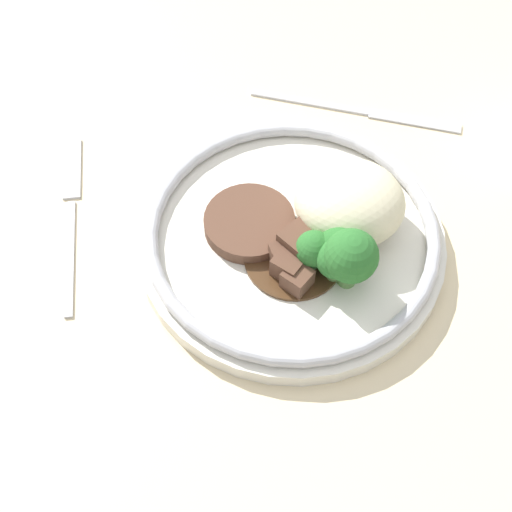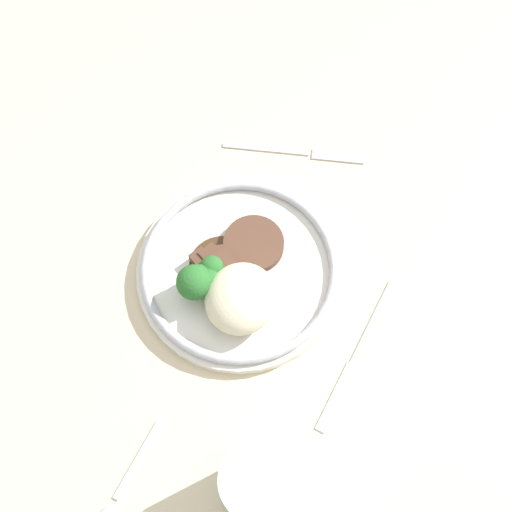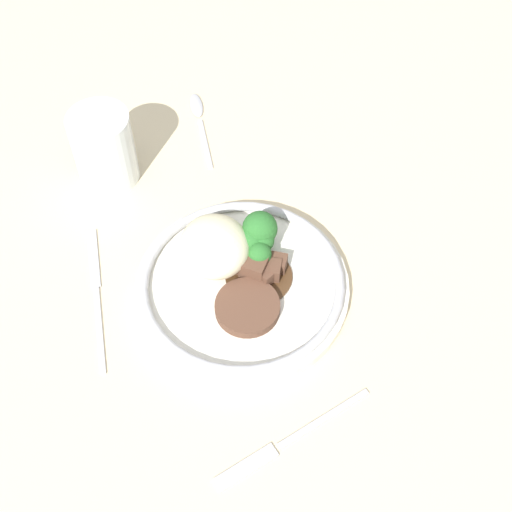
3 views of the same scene
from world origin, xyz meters
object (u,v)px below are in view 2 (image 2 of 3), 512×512
(juice_glass, at_px, (258,486))
(plate, at_px, (237,275))
(fork, at_px, (308,153))
(knife, at_px, (354,360))
(spoon, at_px, (109,509))

(juice_glass, bearing_deg, plate, -151.38)
(fork, relative_size, knife, 0.91)
(plate, relative_size, knife, 1.24)
(plate, xyz_separation_m, spoon, (0.31, -0.02, -0.02))
(plate, height_order, spoon, plate)
(fork, bearing_deg, spoon, -110.24)
(plate, distance_m, juice_glass, 0.26)
(juice_glass, distance_m, knife, 0.20)
(fork, xyz_separation_m, spoon, (0.52, -0.04, 0.00))
(juice_glass, xyz_separation_m, fork, (-0.44, -0.11, -0.05))
(plate, distance_m, knife, 0.18)
(plate, bearing_deg, juice_glass, 28.62)
(fork, bearing_deg, plate, -110.04)
(knife, height_order, spoon, spoon)
(fork, bearing_deg, knife, -74.04)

